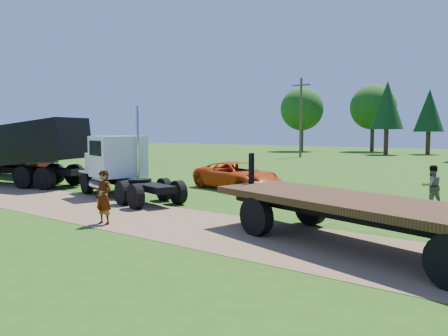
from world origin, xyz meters
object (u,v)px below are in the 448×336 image
Objects in this scene: navy_truck at (9,153)px; black_dump_truck at (21,149)px; orange_pickup at (237,176)px; spectator_a at (104,198)px; white_semi_tractor at (118,166)px; flatbed_trailer at (364,211)px.

black_dump_truck is at bearing -26.10° from navy_truck.
orange_pickup is at bearing 13.05° from black_dump_truck.
orange_pickup is 9.64m from spectator_a.
black_dump_truck is 1.72× the size of orange_pickup.
black_dump_truck is 12.70m from spectator_a.
orange_pickup is (16.45, 3.42, -0.81)m from navy_truck.
white_semi_tractor is at bearing -11.90° from navy_truck.
black_dump_truck is 6.37m from navy_truck.
flatbed_trailer is at bearing 10.30° from spectator_a.
black_dump_truck is at bearing -169.45° from flatbed_trailer.
flatbed_trailer is at bearing -20.38° from black_dump_truck.
navy_truck is at bearing 142.85° from black_dump_truck.
white_semi_tractor is 12.42m from flatbed_trailer.
flatbed_trailer reaches higher than spectator_a.
navy_truck is (-13.42, 1.74, 0.12)m from white_semi_tractor.
orange_pickup is 0.55× the size of flatbed_trailer.
spectator_a is at bearing -158.36° from orange_pickup.
spectator_a is at bearing -149.29° from flatbed_trailer.
white_semi_tractor reaches higher than black_dump_truck.
flatbed_trailer is (12.20, -2.26, -0.43)m from white_semi_tractor.
flatbed_trailer is 7.93m from spectator_a.
orange_pickup is (3.03, 5.16, -0.70)m from white_semi_tractor.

